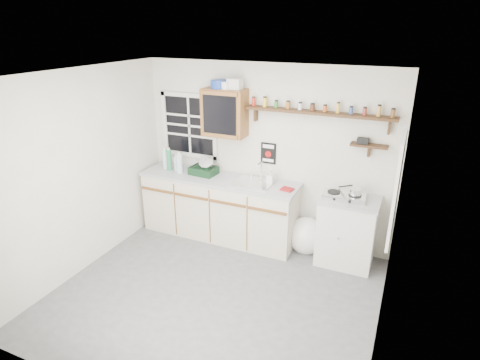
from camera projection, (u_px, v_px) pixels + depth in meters
name	position (u px, v px, depth m)	size (l,w,h in m)	color
room	(212.00, 197.00, 4.24)	(3.64, 3.24, 2.54)	#4C4C4E
main_cabinet	(219.00, 207.00, 5.86)	(2.31, 0.63, 0.92)	beige
right_cabinet	(347.00, 231.00, 5.19)	(0.73, 0.57, 0.91)	silver
sink	(254.00, 182.00, 5.49)	(0.52, 0.44, 0.29)	silver
upper_cabinet	(224.00, 113.00, 5.47)	(0.60, 0.32, 0.65)	brown
upper_cabinet_clutter	(225.00, 84.00, 5.32)	(0.44, 0.24, 0.14)	#173597
spice_shelf	(318.00, 112.00, 5.01)	(1.91, 0.18, 0.35)	black
secondary_shelf	(367.00, 145.00, 4.91)	(0.45, 0.16, 0.24)	black
warning_sign	(268.00, 153.00, 5.57)	(0.22, 0.02, 0.30)	black
window_back	(189.00, 126.00, 5.94)	(0.93, 0.03, 0.98)	black
window_right	(397.00, 187.00, 3.97)	(0.03, 0.78, 1.08)	black
water_bottles	(173.00, 161.00, 5.91)	(0.37, 0.15, 0.34)	silver
dish_rack	(204.00, 168.00, 5.79)	(0.39, 0.31, 0.28)	black
soap_bottle	(271.00, 177.00, 5.44)	(0.09, 0.09, 0.19)	silver
rag	(287.00, 189.00, 5.26)	(0.15, 0.13, 0.02)	maroon
hotplate	(344.00, 196.00, 5.02)	(0.55, 0.32, 0.08)	silver
saucepan	(355.00, 192.00, 4.95)	(0.31, 0.24, 0.15)	silver
trash_bag	(306.00, 235.00, 5.54)	(0.46, 0.42, 0.53)	white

